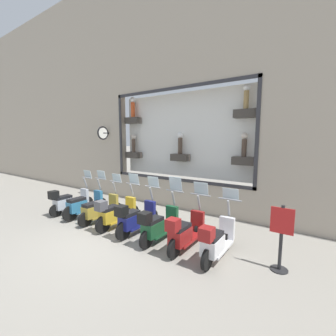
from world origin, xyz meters
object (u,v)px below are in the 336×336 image
Objects in this scene: scooter_navy_3 at (135,218)px; scooter_yellow_4 at (115,213)px; scooter_white_0 at (216,241)px; scooter_olive_5 at (99,210)px; scooter_silver_7 at (68,201)px; scooter_teal_6 at (84,205)px; shop_sign_post at (281,237)px; scooter_red_1 at (185,232)px; scooter_green_2 at (158,225)px.

scooter_navy_3 is 0.84m from scooter_yellow_4.
scooter_olive_5 reaches higher than scooter_white_0.
scooter_white_0 is at bearing -90.88° from scooter_olive_5.
scooter_silver_7 is (-0.01, 2.51, -0.02)m from scooter_yellow_4.
shop_sign_post is (0.28, -6.31, 0.31)m from scooter_teal_6.
scooter_red_1 reaches higher than scooter_teal_6.
shop_sign_post is at bearing -84.80° from scooter_navy_3.
scooter_green_2 is 0.99× the size of scooter_teal_6.
scooter_navy_3 is (0.01, 0.84, 0.01)m from scooter_green_2.
scooter_navy_3 is 2.51m from scooter_teal_6.
scooter_white_0 is 0.99× the size of scooter_yellow_4.
scooter_navy_3 is 1.00× the size of scooter_yellow_4.
scooter_white_0 is 1.00× the size of scooter_silver_7.
scooter_teal_6 is (0.07, 5.03, -0.02)m from scooter_white_0.
scooter_silver_7 reaches higher than shop_sign_post.
scooter_teal_6 is (0.07, 3.35, -0.02)m from scooter_green_2.
scooter_white_0 is 5.86m from scooter_silver_7.
scooter_teal_6 is at bearing 89.59° from scooter_olive_5.
scooter_olive_5 reaches higher than shop_sign_post.
shop_sign_post is at bearing -87.14° from scooter_silver_7.
scooter_yellow_4 is 4.65m from shop_sign_post.
scooter_navy_3 is 3.82m from shop_sign_post.
scooter_teal_6 is at bearing 87.94° from scooter_yellow_4.
scooter_yellow_4 reaches higher than scooter_navy_3.
scooter_teal_6 is (0.06, 2.51, -0.04)m from scooter_navy_3.
scooter_navy_3 is 1.68m from scooter_olive_5.
scooter_white_0 is at bearing -90.15° from scooter_green_2.
scooter_green_2 reaches higher than scooter_silver_7.
scooter_silver_7 is (-0.07, 1.68, 0.03)m from scooter_olive_5.
scooter_green_2 is 0.99× the size of scooter_yellow_4.
scooter_red_1 is 3.35m from scooter_olive_5.
scooter_teal_6 reaches higher than scooter_olive_5.
scooter_silver_7 is (-0.00, 5.86, -0.00)m from scooter_white_0.
scooter_yellow_4 is 2.51m from scooter_silver_7.
scooter_red_1 is 2.51m from scooter_yellow_4.
scooter_olive_5 is at bearing -87.72° from scooter_silver_7.
scooter_green_2 is 4.19m from scooter_silver_7.
scooter_red_1 is at bearing -90.05° from scooter_green_2.
scooter_olive_5 is at bearing 88.63° from scooter_green_2.
scooter_red_1 is 0.99× the size of scooter_teal_6.
scooter_green_2 is 2.99m from shop_sign_post.
scooter_red_1 is 0.84m from scooter_green_2.
scooter_olive_5 is at bearing 93.04° from shop_sign_post.
scooter_white_0 is at bearing -90.17° from scooter_yellow_4.
shop_sign_post is (0.36, -7.14, 0.30)m from scooter_silver_7.
scooter_yellow_4 is (0.01, 1.68, 0.01)m from scooter_green_2.
scooter_green_2 is at bearing -91.37° from scooter_olive_5.
scooter_silver_7 is at bearing 90.09° from scooter_green_2.
scooter_silver_7 is at bearing 90.02° from scooter_white_0.
scooter_white_0 is 1.68m from scooter_green_2.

